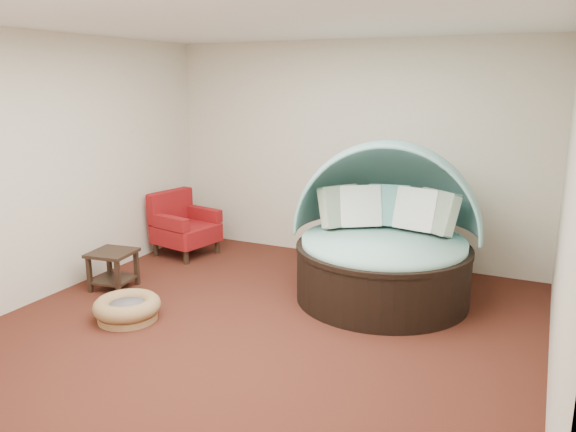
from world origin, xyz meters
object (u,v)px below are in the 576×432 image
at_px(canopy_daybed, 385,226).
at_px(pet_basket, 127,308).
at_px(side_table, 113,265).
at_px(red_armchair, 183,226).

relative_size(canopy_daybed, pet_basket, 3.21).
xyz_separation_m(canopy_daybed, pet_basket, (-2.10, -1.71, -0.67)).
xyz_separation_m(pet_basket, side_table, (-0.71, 0.60, 0.17)).
height_order(pet_basket, red_armchair, red_armchair).
bearing_deg(side_table, canopy_daybed, 21.43).
height_order(pet_basket, side_table, side_table).
bearing_deg(canopy_daybed, red_armchair, 163.27).
bearing_deg(canopy_daybed, side_table, -169.02).
distance_m(canopy_daybed, side_table, 3.06).
distance_m(pet_basket, side_table, 0.95).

